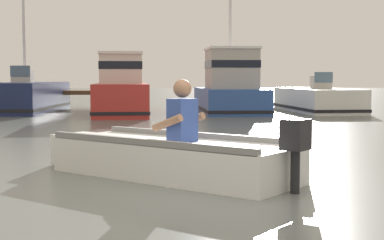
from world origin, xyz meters
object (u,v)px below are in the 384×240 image
(moored_boat_navy, at_px, (26,97))
(moored_boat_blue, at_px, (230,89))
(moored_boat_red, at_px, (121,91))
(rowboat_with_person, at_px, (168,156))
(moored_boat_white, at_px, (317,100))

(moored_boat_navy, xyz_separation_m, moored_boat_blue, (7.14, -0.70, 0.31))
(moored_boat_blue, bearing_deg, moored_boat_red, -175.18)
(rowboat_with_person, distance_m, moored_boat_white, 14.53)
(moored_boat_blue, bearing_deg, rowboat_with_person, -99.16)
(moored_boat_blue, distance_m, moored_boat_white, 3.26)
(moored_boat_navy, xyz_separation_m, moored_boat_red, (3.43, -1.01, 0.26))
(moored_boat_red, relative_size, moored_boat_blue, 1.30)
(rowboat_with_person, relative_size, moored_boat_blue, 0.63)
(rowboat_with_person, relative_size, moored_boat_white, 0.62)
(moored_boat_navy, height_order, moored_boat_white, moored_boat_navy)
(moored_boat_blue, xyz_separation_m, moored_boat_white, (3.18, 0.55, -0.42))
(moored_boat_red, bearing_deg, moored_boat_blue, 4.82)
(rowboat_with_person, bearing_deg, moored_boat_white, 68.71)
(rowboat_with_person, distance_m, moored_boat_blue, 13.16)
(moored_boat_navy, relative_size, moored_boat_red, 0.82)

